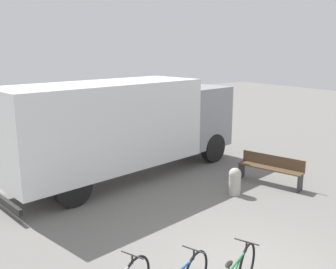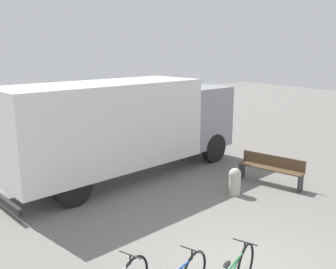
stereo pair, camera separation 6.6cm
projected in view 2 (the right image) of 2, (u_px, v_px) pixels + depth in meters
delivery_truck at (126, 124)px, 11.87m from camera, size 8.44×3.56×3.08m
park_bench at (271, 168)px, 11.39m from camera, size 0.96×2.02×0.88m
bollard_near_bench at (235, 180)px, 10.57m from camera, size 0.36×0.36×0.78m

